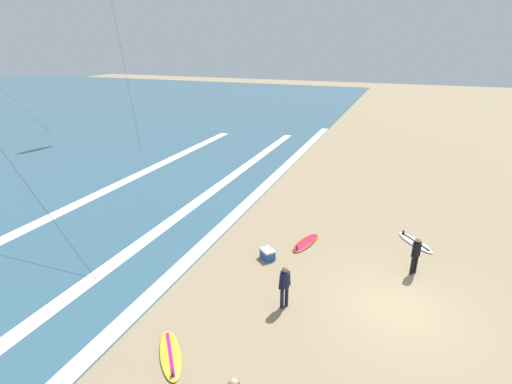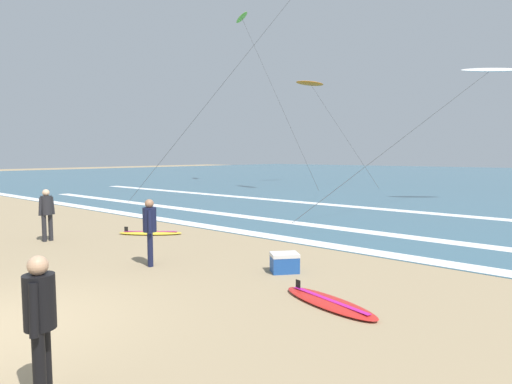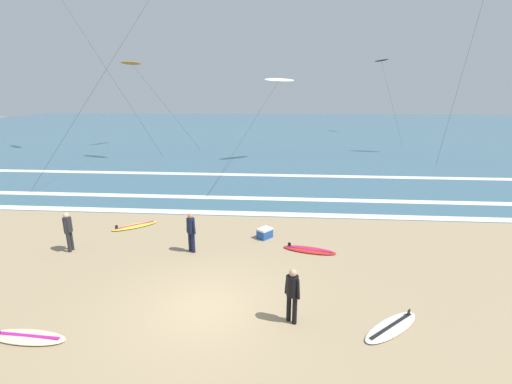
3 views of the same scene
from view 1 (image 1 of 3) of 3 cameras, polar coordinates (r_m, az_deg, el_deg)
name	(u,v)px [view 1 (image 1 of 3)]	position (r m, az deg, el deg)	size (l,w,h in m)	color
ground_plane	(397,309)	(14.77, 19.99, -15.82)	(160.00, 160.00, 0.00)	#9E8763
wave_foam_shoreline	(191,257)	(17.00, -9.49, -9.38)	(55.88, 0.67, 0.01)	white
wave_foam_mid_break	(149,237)	(19.02, -15.39, -6.38)	(45.34, 0.69, 0.01)	white
wave_foam_outer_break	(3,240)	(21.56, -33.18, -5.91)	(47.85, 0.80, 0.01)	white
surfer_mid_group	(416,252)	(16.46, 22.47, -8.16)	(0.45, 0.39, 1.60)	black
surfer_background_far	(285,283)	(13.51, 4.24, -13.23)	(0.47, 0.36, 1.60)	#141938
surfboard_left_pile	(415,242)	(19.24, 22.34, -6.85)	(1.98, 1.83, 0.25)	silver
surfboard_right_spare	(306,243)	(17.91, 7.30, -7.43)	(2.18, 1.08, 0.25)	red
surfboard_foreground_flat	(170,354)	(12.55, -12.49, -22.29)	(2.02, 1.77, 0.25)	yellow
cooler_box	(268,254)	(16.57, 1.71, -9.10)	(0.74, 0.76, 0.44)	#1E4C9E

